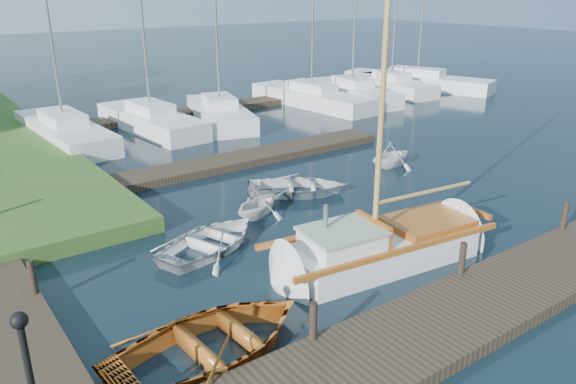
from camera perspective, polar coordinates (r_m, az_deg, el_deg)
ground at (r=16.57m, az=-0.00°, el=-3.89°), size 160.00×160.00×0.00m
near_dock at (r=12.70m, az=16.41°, el=-12.16°), size 18.00×2.20×0.30m
far_dock at (r=22.66m, az=-5.52°, el=3.17°), size 14.00×1.60×0.30m
pontoon at (r=34.60m, az=-2.08°, el=9.24°), size 30.00×1.60×0.30m
mooring_post_1 at (r=11.13m, az=2.58°, el=-12.92°), size 0.16×0.16×0.80m
mooring_post_2 at (r=14.02m, az=17.29°, el=-6.45°), size 0.16×0.16×0.80m
mooring_post_3 at (r=17.60m, az=26.29°, el=-2.15°), size 0.16×0.16×0.80m
mooring_post_4 at (r=13.81m, az=-24.53°, el=-7.87°), size 0.16×0.16×0.80m
lamp_post at (r=8.81m, az=-24.90°, el=-15.85°), size 0.24×0.24×2.44m
sailboat at (r=14.89m, az=9.79°, el=-5.68°), size 7.33×2.76×9.83m
dinghy at (r=11.22m, az=-7.77°, el=-14.41°), size 4.41×3.29×0.87m
tender_a at (r=15.41m, az=-7.87°, el=-4.61°), size 3.97×3.38×0.70m
tender_b at (r=17.42m, az=-3.11°, el=-0.82°), size 2.47×2.32×1.04m
tender_c at (r=19.29m, az=0.95°, el=0.81°), size 4.18×3.93×0.70m
tender_d at (r=22.56m, az=10.51°, el=3.94°), size 2.24×1.96×1.13m
marina_boat_0 at (r=27.72m, az=-21.78°, el=5.89°), size 2.60×8.30×10.78m
marina_boat_1 at (r=28.72m, az=-13.76°, el=7.22°), size 2.83×7.88×10.18m
marina_boat_2 at (r=29.72m, az=-6.93°, el=8.10°), size 4.06×7.35×10.69m
marina_boat_4 at (r=33.83m, az=2.41°, el=9.69°), size 2.97×8.90×9.84m
marina_boat_5 at (r=35.68m, az=6.52°, el=10.14°), size 3.42×8.05×9.92m
marina_boat_6 at (r=38.62m, az=10.43°, el=10.73°), size 2.86×7.12×10.45m
marina_boat_7 at (r=40.73m, az=12.98°, el=11.02°), size 5.56×10.38×10.86m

